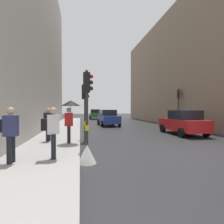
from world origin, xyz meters
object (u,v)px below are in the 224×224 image
pedestrian_with_umbrella (70,109)px  pedestrian_with_grey_backpack (9,131)px  pedestrian_in_dark_coat (48,123)px  car_blue_van (108,118)px  car_red_sedan (183,122)px  traffic_light_near_left (87,96)px  pedestrian_with_black_backpack (52,130)px  traffic_light_near_right (85,101)px  traffic_light_mid_street (178,101)px  car_green_estate (95,114)px  warning_sign_triangle (87,154)px

pedestrian_with_umbrella → pedestrian_with_grey_backpack: 3.63m
pedestrian_in_dark_coat → car_blue_van: bearing=64.1°
car_red_sedan → car_blue_van: bearing=118.9°
traffic_light_near_left → pedestrian_with_black_backpack: bearing=-131.8°
traffic_light_near_left → pedestrian_with_grey_backpack: traffic_light_near_left is taller
traffic_light_near_right → pedestrian_with_black_backpack: size_ratio=1.91×
car_blue_van → pedestrian_with_umbrella: bearing=-108.8°
pedestrian_with_black_backpack → car_blue_van: bearing=73.2°
traffic_light_mid_street → pedestrian_with_umbrella: bearing=-144.2°
traffic_light_near_left → car_green_estate: bearing=84.6°
traffic_light_near_left → pedestrian_with_black_backpack: (-1.26, -1.41, -1.28)m
car_blue_van → car_green_estate: (-0.40, 13.09, 0.00)m
pedestrian_with_umbrella → traffic_light_near_right: bearing=58.4°
car_blue_van → pedestrian_with_grey_backpack: pedestrian_with_grey_backpack is taller
car_blue_van → pedestrian_with_black_backpack: 13.93m
traffic_light_mid_street → car_blue_van: size_ratio=0.90×
pedestrian_with_umbrella → traffic_light_near_left: bearing=-60.5°
traffic_light_near_right → car_green_estate: (2.38, 22.30, -1.45)m
car_red_sedan → pedestrian_with_grey_backpack: size_ratio=2.37×
pedestrian_with_black_backpack → pedestrian_with_grey_backpack: size_ratio=1.00×
traffic_light_near_left → pedestrian_with_grey_backpack: 3.30m
traffic_light_near_right → warning_sign_triangle: bearing=-91.0°
traffic_light_mid_street → warning_sign_triangle: bearing=-132.3°
traffic_light_mid_street → pedestrian_in_dark_coat: (-11.36, -6.61, -1.54)m
traffic_light_near_left → pedestrian_with_black_backpack: size_ratio=2.00×
car_green_estate → pedestrian_with_black_backpack: bearing=-97.8°
pedestrian_in_dark_coat → pedestrian_with_grey_backpack: bearing=-98.0°
pedestrian_with_umbrella → pedestrian_with_black_backpack: size_ratio=1.21×
car_green_estate → car_blue_van: bearing=-88.3°
car_blue_van → pedestrian_in_dark_coat: size_ratio=2.42×
car_green_estate → warning_sign_triangle: bearing=-95.3°
car_blue_van → pedestrian_in_dark_coat: bearing=-115.9°
pedestrian_with_grey_backpack → warning_sign_triangle: bearing=1.4°
traffic_light_mid_street → pedestrian_in_dark_coat: 13.23m
car_red_sedan → pedestrian_with_umbrella: 8.39m
warning_sign_triangle → pedestrian_with_black_backpack: bearing=168.8°
traffic_light_mid_street → pedestrian_in_dark_coat: traffic_light_mid_street is taller
pedestrian_with_grey_backpack → traffic_light_near_left: bearing=34.1°
pedestrian_with_grey_backpack → pedestrian_in_dark_coat: (0.54, 3.84, -0.03)m
car_blue_van → car_red_sedan: 8.90m
traffic_light_near_right → pedestrian_with_umbrella: 1.60m
traffic_light_near_left → pedestrian_in_dark_coat: traffic_light_near_left is taller
car_red_sedan → pedestrian_with_umbrella: pedestrian_with_umbrella is taller
traffic_light_near_right → traffic_light_near_left: bearing=-89.9°
pedestrian_with_grey_backpack → traffic_light_near_right: bearing=60.4°
car_blue_van → car_green_estate: 13.10m
car_blue_van → car_green_estate: bearing=91.7°
traffic_light_mid_street → pedestrian_with_black_backpack: (-10.64, -10.16, -1.51)m
pedestrian_with_grey_backpack → pedestrian_in_dark_coat: same height
traffic_light_near_right → warning_sign_triangle: size_ratio=5.19×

